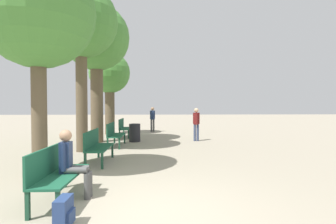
{
  "coord_description": "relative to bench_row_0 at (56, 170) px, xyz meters",
  "views": [
    {
      "loc": [
        0.31,
        -4.0,
        1.72
      ],
      "look_at": [
        0.69,
        6.79,
        1.41
      ],
      "focal_mm": 28.0,
      "sensor_mm": 36.0,
      "label": 1
    }
  ],
  "objects": [
    {
      "name": "person_seated",
      "position": [
        0.25,
        0.14,
        0.13
      ],
      "size": [
        0.57,
        0.32,
        1.26
      ],
      "color": "#4C4C4C",
      "rests_on": "ground_plane"
    },
    {
      "name": "bench_row_0",
      "position": [
        0.0,
        0.0,
        0.0
      ],
      "size": [
        0.54,
        1.64,
        0.96
      ],
      "color": "#195138",
      "rests_on": "ground_plane"
    },
    {
      "name": "ground_plane",
      "position": [
        1.53,
        -0.69,
        -0.55
      ],
      "size": [
        80.0,
        80.0,
        0.0
      ],
      "primitive_type": "plane",
      "color": "gray"
    },
    {
      "name": "bench_row_1",
      "position": [
        0.0,
        3.05,
        0.0
      ],
      "size": [
        0.54,
        1.64,
        0.96
      ],
      "color": "#195138",
      "rests_on": "ground_plane"
    },
    {
      "name": "tree_row_0",
      "position": [
        -0.97,
        1.56,
        3.3
      ],
      "size": [
        2.64,
        2.64,
        5.21
      ],
      "color": "brown",
      "rests_on": "ground_plane"
    },
    {
      "name": "bench_row_3",
      "position": [
        0.0,
        9.15,
        0.0
      ],
      "size": [
        0.54,
        1.64,
        0.96
      ],
      "color": "#195138",
      "rests_on": "ground_plane"
    },
    {
      "name": "tree_row_3",
      "position": [
        -0.97,
        10.45,
        2.86
      ],
      "size": [
        2.33,
        2.33,
        4.7
      ],
      "color": "brown",
      "rests_on": "ground_plane"
    },
    {
      "name": "pedestrian_near",
      "position": [
        1.45,
        11.64,
        0.34
      ],
      "size": [
        0.31,
        0.25,
        1.55
      ],
      "color": "#4C4C4C",
      "rests_on": "ground_plane"
    },
    {
      "name": "tree_row_1",
      "position": [
        -0.97,
        4.97,
        4.1
      ],
      "size": [
        2.65,
        2.65,
        6.06
      ],
      "color": "brown",
      "rests_on": "ground_plane"
    },
    {
      "name": "trash_bin",
      "position": [
        0.73,
        7.42,
        -0.13
      ],
      "size": [
        0.52,
        0.52,
        0.83
      ],
      "color": "#232328",
      "rests_on": "ground_plane"
    },
    {
      "name": "bench_row_2",
      "position": [
        0.0,
        6.1,
        0.0
      ],
      "size": [
        0.54,
        1.64,
        0.96
      ],
      "color": "#195138",
      "rests_on": "ground_plane"
    },
    {
      "name": "pedestrian_mid",
      "position": [
        3.6,
        7.51,
        0.34
      ],
      "size": [
        0.31,
        0.28,
        1.55
      ],
      "color": "#384260",
      "rests_on": "ground_plane"
    },
    {
      "name": "backpack",
      "position": [
        0.52,
        -1.04,
        -0.34
      ],
      "size": [
        0.21,
        0.38,
        0.43
      ],
      "color": "navy",
      "rests_on": "ground_plane"
    },
    {
      "name": "tree_row_2",
      "position": [
        -0.97,
        7.32,
        4.09
      ],
      "size": [
        2.98,
        2.98,
        6.24
      ],
      "color": "brown",
      "rests_on": "ground_plane"
    }
  ]
}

